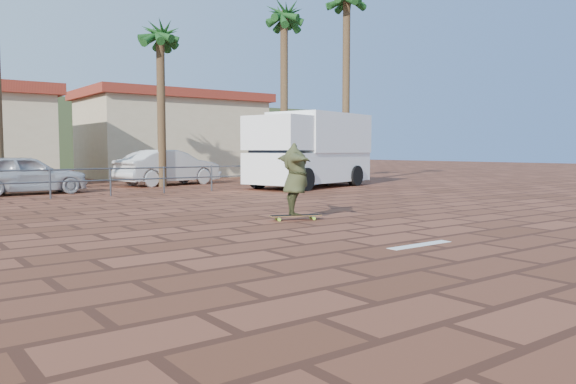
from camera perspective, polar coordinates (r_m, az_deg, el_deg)
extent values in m
plane|color=brown|center=(10.10, 5.46, -4.87)|extent=(120.00, 120.00, 0.00)
cube|color=white|center=(9.78, 13.27, -5.25)|extent=(1.40, 0.22, 0.01)
cylinder|color=#47494F|center=(19.98, -23.01, 0.79)|extent=(0.06, 0.06, 1.00)
cylinder|color=#47494F|center=(20.55, -17.59, 1.02)|extent=(0.06, 0.06, 1.00)
cylinder|color=#47494F|center=(21.28, -12.49, 1.22)|extent=(0.06, 0.06, 1.00)
cylinder|color=#47494F|center=(22.17, -7.77, 1.40)|extent=(0.06, 0.06, 1.00)
cylinder|color=#47494F|center=(23.21, -3.45, 1.56)|extent=(0.06, 0.06, 1.00)
cylinder|color=#47494F|center=(24.36, 0.49, 1.70)|extent=(0.06, 0.06, 1.00)
cylinder|color=#47494F|center=(25.61, 4.06, 1.82)|extent=(0.06, 0.06, 1.00)
cylinder|color=#47494F|center=(26.96, 7.29, 1.92)|extent=(0.06, 0.06, 1.00)
cylinder|color=#47494F|center=(20.53, -17.62, 2.27)|extent=(24.00, 0.05, 0.05)
cylinder|color=#47494F|center=(20.54, -17.59, 1.15)|extent=(24.00, 0.05, 0.05)
cylinder|color=brown|center=(25.11, -12.75, 7.95)|extent=(0.36, 0.36, 6.50)
sphere|color=#1A4E1C|center=(25.54, -12.88, 15.36)|extent=(2.40, 2.40, 2.40)
cylinder|color=brown|center=(26.63, -0.40, 9.24)|extent=(0.36, 0.36, 7.80)
sphere|color=#1A4E1C|center=(27.26, -0.40, 17.55)|extent=(2.40, 2.40, 2.40)
cylinder|color=brown|center=(27.81, 5.92, 10.05)|extent=(0.36, 0.36, 8.80)
cube|color=beige|center=(34.67, -11.62, 5.28)|extent=(10.00, 6.00, 4.50)
cube|color=maroon|center=(34.80, -11.69, 9.40)|extent=(10.60, 6.60, 0.50)
cube|color=olive|center=(12.86, 0.75, -2.41)|extent=(1.21, 0.68, 0.02)
cube|color=black|center=(12.86, 0.75, -2.36)|extent=(1.16, 0.64, 0.00)
cube|color=silver|center=(12.75, -1.03, -2.62)|extent=(0.13, 0.21, 0.03)
cube|color=silver|center=(12.98, 2.50, -2.50)|extent=(0.13, 0.21, 0.03)
cylinder|color=#A8ED32|center=(12.64, -0.90, -2.82)|extent=(0.08, 0.06, 0.08)
cylinder|color=#A8ED32|center=(12.87, -1.16, -2.70)|extent=(0.08, 0.06, 0.08)
cylinder|color=#A8ED32|center=(12.87, 2.66, -2.70)|extent=(0.08, 0.06, 0.08)
cylinder|color=#A8ED32|center=(13.10, 2.34, -2.58)|extent=(0.08, 0.06, 0.08)
imported|color=#393D20|center=(12.79, 0.75, 1.32)|extent=(1.19, 2.09, 1.65)
cube|color=white|center=(24.29, 2.23, 2.53)|extent=(6.61, 4.14, 1.25)
cube|color=white|center=(24.94, 3.29, 5.97)|extent=(5.11, 3.80, 1.71)
cube|color=white|center=(22.54, -0.91, 6.01)|extent=(2.46, 2.92, 1.37)
cube|color=black|center=(21.95, -2.10, 4.72)|extent=(0.61, 1.88, 0.74)
cylinder|color=black|center=(21.94, 1.75, 1.30)|extent=(0.96, 0.56, 0.91)
cylinder|color=black|center=(23.40, -3.05, 1.48)|extent=(0.96, 0.56, 0.91)
cylinder|color=black|center=(25.20, 6.84, 1.66)|extent=(0.96, 0.56, 0.91)
cylinder|color=black|center=(26.48, 2.35, 1.81)|extent=(0.96, 0.56, 0.91)
imported|color=#B2B4B9|center=(22.42, -25.12, 1.63)|extent=(4.23, 1.71, 1.44)
imported|color=silver|center=(26.30, -12.01, 2.46)|extent=(5.10, 2.61, 1.60)
cylinder|color=gray|center=(24.97, 2.75, 3.03)|extent=(0.06, 0.06, 2.11)
cube|color=#193FB2|center=(24.96, 2.75, 5.02)|extent=(0.43, 0.11, 0.43)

